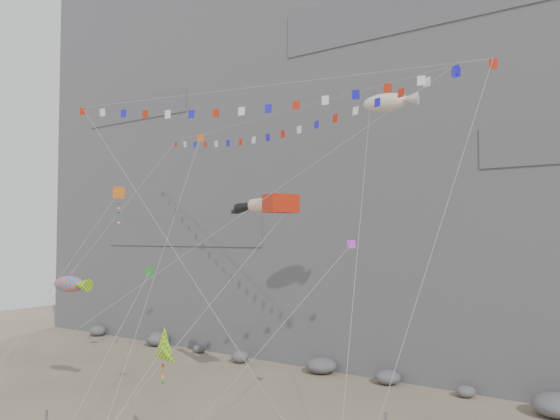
# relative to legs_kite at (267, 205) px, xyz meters

# --- Properties ---
(cliff) EXTENTS (80.00, 28.00, 50.00)m
(cliff) POSITION_rel_legs_kite_xyz_m (-1.71, 25.17, 11.31)
(cliff) COLOR slate
(cliff) RESTS_ON ground
(talus_boulders) EXTENTS (60.00, 3.00, 1.20)m
(talus_boulders) POSITION_rel_legs_kite_xyz_m (-1.71, 10.17, -13.09)
(talus_boulders) COLOR slate
(talus_boulders) RESTS_ON ground
(legs_kite) EXTENTS (6.81, 18.23, 20.34)m
(legs_kite) POSITION_rel_legs_kite_xyz_m (0.00, 0.00, 0.00)
(legs_kite) COLOR red
(legs_kite) RESTS_ON ground
(flag_banner_upper) EXTENTS (30.20, 19.86, 29.79)m
(flag_banner_upper) POSITION_rel_legs_kite_xyz_m (-2.04, 3.80, 7.22)
(flag_banner_upper) COLOR red
(flag_banner_upper) RESTS_ON ground
(flag_banner_lower) EXTENTS (27.74, 9.99, 24.37)m
(flag_banner_lower) POSITION_rel_legs_kite_xyz_m (1.13, -2.86, 7.33)
(flag_banner_lower) COLOR red
(flag_banner_lower) RESTS_ON ground
(harlequin_kite) EXTENTS (4.70, 10.22, 17.90)m
(harlequin_kite) POSITION_rel_legs_kite_xyz_m (-12.42, -2.58, 1.19)
(harlequin_kite) COLOR red
(harlequin_kite) RESTS_ON ground
(fish_windsock) EXTENTS (5.06, 5.27, 9.63)m
(fish_windsock) POSITION_rel_legs_kite_xyz_m (-12.36, -6.77, -5.53)
(fish_windsock) COLOR #FF490D
(fish_windsock) RESTS_ON ground
(delta_kite) EXTENTS (2.26, 5.49, 7.94)m
(delta_kite) POSITION_rel_legs_kite_xyz_m (1.40, -10.77, -7.78)
(delta_kite) COLOR yellow
(delta_kite) RESTS_ON ground
(blimp_windsock) EXTENTS (5.24, 13.65, 23.99)m
(blimp_windsock) POSITION_rel_legs_kite_xyz_m (7.64, 2.65, 6.51)
(blimp_windsock) COLOR beige
(blimp_windsock) RESTS_ON ground
(small_kite_a) EXTENTS (5.56, 13.56, 23.54)m
(small_kite_a) POSITION_rel_legs_kite_xyz_m (-6.45, 0.04, 4.90)
(small_kite_a) COLOR orange
(small_kite_a) RESTS_ON ground
(small_kite_b) EXTENTS (6.47, 10.07, 15.65)m
(small_kite_b) POSITION_rel_legs_kite_xyz_m (7.24, -1.95, -2.80)
(small_kite_b) COLOR #AF22C6
(small_kite_b) RESTS_ON ground
(small_kite_c) EXTENTS (3.21, 9.41, 13.00)m
(small_kite_c) POSITION_rel_legs_kite_xyz_m (-4.96, -6.09, -4.57)
(small_kite_c) COLOR #17971E
(small_kite_c) RESTS_ON ground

